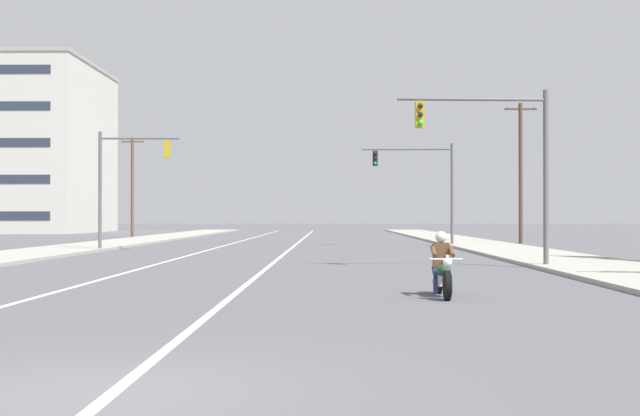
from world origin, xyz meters
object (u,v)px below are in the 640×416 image
motorcycle_with_rider (442,270)px  apartment_building_far_left_block (1,149)px  traffic_signal_near_right (503,149)px  utility_pole_left_far (132,185)px  utility_pole_right_far (521,170)px  traffic_signal_near_left (123,173)px  traffic_signal_mid_right (425,178)px

motorcycle_with_rider → apartment_building_far_left_block: 84.55m
traffic_signal_near_right → apartment_building_far_left_block: apartment_building_far_left_block is taller
utility_pole_left_far → apartment_building_far_left_block: 31.79m
apartment_building_far_left_block → utility_pole_left_far: bearing=-48.5°
utility_pole_right_far → apartment_building_far_left_block: apartment_building_far_left_block is taller
traffic_signal_near_left → apartment_building_far_left_block: 56.99m
apartment_building_far_left_block → traffic_signal_near_right: bearing=-55.7°
traffic_signal_mid_right → apartment_building_far_left_block: 61.26m
traffic_signal_near_left → traffic_signal_mid_right: (16.51, 6.99, 0.08)m
traffic_signal_near_right → traffic_signal_mid_right: (-0.25, 20.84, 0.01)m
utility_pole_right_far → traffic_signal_near_left: bearing=-152.5°
traffic_signal_near_left → utility_pole_left_far: utility_pole_left_far is taller
apartment_building_far_left_block → traffic_signal_near_left: bearing=-61.9°
motorcycle_with_rider → utility_pole_right_far: (10.16, 36.11, 4.30)m
traffic_signal_near_left → traffic_signal_mid_right: 17.93m
traffic_signal_near_left → apartment_building_far_left_block: size_ratio=0.28×
utility_pole_left_far → traffic_signal_mid_right: bearing=-41.0°
motorcycle_with_rider → utility_pole_left_far: (-19.26, 50.42, 3.86)m
motorcycle_with_rider → apartment_building_far_left_block: (-40.05, 73.93, 8.95)m
motorcycle_with_rider → traffic_signal_near_left: bearing=119.1°
motorcycle_with_rider → utility_pole_left_far: bearing=110.9°
traffic_signal_mid_right → motorcycle_with_rider: bearing=-95.9°
traffic_signal_near_right → apartment_building_far_left_block: bearing=124.3°
traffic_signal_mid_right → utility_pole_left_far: (-22.48, 19.53, 0.31)m
utility_pole_right_far → utility_pole_left_far: size_ratio=1.10×
utility_pole_right_far → apartment_building_far_left_block: bearing=143.0°
motorcycle_with_rider → apartment_building_far_left_block: bearing=118.4°
motorcycle_with_rider → traffic_signal_near_left: (-13.29, 23.90, 3.47)m
motorcycle_with_rider → utility_pole_left_far: utility_pole_left_far is taller
motorcycle_with_rider → traffic_signal_mid_right: traffic_signal_mid_right is taller
traffic_signal_near_left → utility_pole_right_far: size_ratio=0.66×
motorcycle_with_rider → utility_pole_left_far: 54.11m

